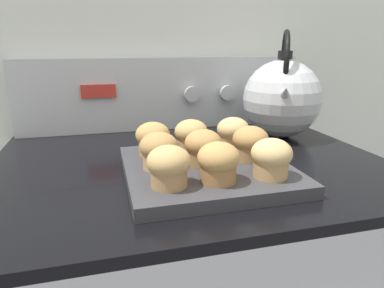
{
  "coord_description": "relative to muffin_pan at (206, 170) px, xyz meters",
  "views": [
    {
      "loc": [
        -0.17,
        -0.32,
        1.17
      ],
      "look_at": [
        -0.01,
        0.28,
        0.98
      ],
      "focal_mm": 32.0,
      "sensor_mm": 36.0,
      "label": 1
    }
  ],
  "objects": [
    {
      "name": "muffin_pan",
      "position": [
        0.0,
        0.0,
        0.0
      ],
      "size": [
        0.29,
        0.29,
        0.02
      ],
      "color": "#38383D",
      "rests_on": "stove_range"
    },
    {
      "name": "muffin_r2_c2",
      "position": [
        0.08,
        0.08,
        0.04
      ],
      "size": [
        0.07,
        0.07,
        0.06
      ],
      "color": "tan",
      "rests_on": "muffin_pan"
    },
    {
      "name": "muffin_r1_c0",
      "position": [
        -0.08,
        0.0,
        0.04
      ],
      "size": [
        0.07,
        0.07,
        0.06
      ],
      "color": "tan",
      "rests_on": "muffin_pan"
    },
    {
      "name": "control_panel",
      "position": [
        -0.0,
        0.38,
        0.09
      ],
      "size": [
        0.77,
        0.07,
        0.19
      ],
      "color": "#B7BABF",
      "rests_on": "stove_range"
    },
    {
      "name": "muffin_r2_c0",
      "position": [
        -0.08,
        0.08,
        0.04
      ],
      "size": [
        0.07,
        0.07,
        0.06
      ],
      "color": "#A37A4C",
      "rests_on": "muffin_pan"
    },
    {
      "name": "muffin_r1_c1",
      "position": [
        -0.0,
        -0.0,
        0.04
      ],
      "size": [
        0.07,
        0.07,
        0.06
      ],
      "color": "#A37A4C",
      "rests_on": "muffin_pan"
    },
    {
      "name": "muffin_r1_c2",
      "position": [
        0.08,
        0.0,
        0.04
      ],
      "size": [
        0.07,
        0.07,
        0.06
      ],
      "color": "#A37A4C",
      "rests_on": "muffin_pan"
    },
    {
      "name": "tea_kettle",
      "position": [
        0.26,
        0.21,
        0.09
      ],
      "size": [
        0.19,
        0.23,
        0.26
      ],
      "color": "silver",
      "rests_on": "stove_range"
    },
    {
      "name": "wall_back",
      "position": [
        -0.01,
        0.44,
        0.25
      ],
      "size": [
        8.0,
        0.05,
        2.4
      ],
      "color": "silver",
      "rests_on": "ground_plane"
    },
    {
      "name": "muffin_r0_c2",
      "position": [
        0.08,
        -0.08,
        0.04
      ],
      "size": [
        0.07,
        0.07,
        0.06
      ],
      "color": "tan",
      "rests_on": "muffin_pan"
    },
    {
      "name": "muffin_r0_c0",
      "position": [
        -0.08,
        -0.08,
        0.04
      ],
      "size": [
        0.07,
        0.07,
        0.06
      ],
      "color": "#A37A4C",
      "rests_on": "muffin_pan"
    },
    {
      "name": "muffin_r0_c1",
      "position": [
        -0.0,
        -0.08,
        0.04
      ],
      "size": [
        0.07,
        0.07,
        0.06
      ],
      "color": "olive",
      "rests_on": "muffin_pan"
    },
    {
      "name": "muffin_r2_c1",
      "position": [
        -0.0,
        0.08,
        0.04
      ],
      "size": [
        0.07,
        0.07,
        0.06
      ],
      "color": "tan",
      "rests_on": "muffin_pan"
    }
  ]
}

